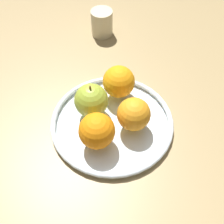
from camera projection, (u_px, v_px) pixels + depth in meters
ground_plane at (112, 129)px, 69.05cm from camera, size 142.49×142.49×4.00cm
fruit_bowl at (112, 122)px, 66.74cm from camera, size 28.89×28.89×1.80cm
apple at (91, 100)px, 64.53cm from camera, size 7.87×7.87×8.67cm
orange_center at (97, 131)px, 59.45cm from camera, size 7.84×7.84×7.84cm
orange_back_left at (134, 114)px, 62.33cm from camera, size 7.53×7.53×7.53cm
orange_back_right at (119, 82)px, 68.17cm from camera, size 7.84×7.84×7.84cm
ambient_mug at (102, 22)px, 85.88cm from camera, size 9.97×6.54×7.85cm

